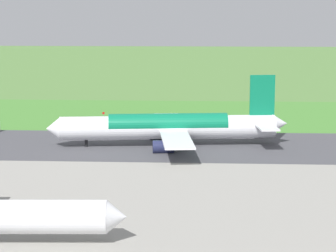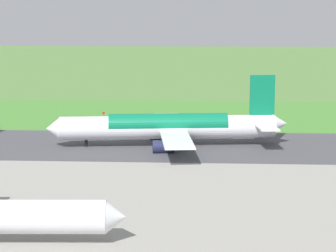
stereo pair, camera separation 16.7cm
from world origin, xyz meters
The scene contains 7 objects.
ground_plane centered at (0.00, 0.00, 0.00)m, with size 800.00×800.00×0.00m, color #547F3D.
runway_asphalt centered at (0.00, 0.00, 0.03)m, with size 600.00×34.18×0.06m, color #47474C.
apron_concrete centered at (0.00, 58.34, 0.03)m, with size 440.00×110.00×0.05m, color gray.
grass_verge_foreground centered at (0.00, -34.33, 0.02)m, with size 600.00×80.00×0.04m, color #478534.
airliner_main centered at (-7.52, -0.05, 4.35)m, with size 54.12×44.40×15.88m.
no_stopping_sign centered at (12.16, -31.30, 1.59)m, with size 0.60×0.10×2.68m.
traffic_cone_orange centered at (19.22, -36.87, 0.28)m, with size 0.40×0.40×0.55m, color orange.
Camera 1 is at (-15.58, 148.44, 30.45)m, focal length 72.39 mm.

